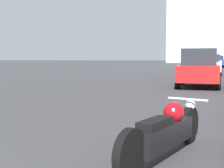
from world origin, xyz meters
TOP-DOWN VIEW (x-y plane):
  - motorcycle at (3.07, 3.48)m, footprint 0.83×2.32m
  - parked_car_red at (2.64, 14.21)m, footprint 1.97×3.88m
  - parked_car_silver at (2.47, 25.25)m, footprint 2.15×4.62m
  - parked_car_white at (2.44, 36.29)m, footprint 1.98×3.93m
  - parked_car_blue at (2.63, 47.45)m, footprint 2.14×4.57m

SIDE VIEW (x-z plane):
  - motorcycle at x=3.07m, z-range -0.01..0.71m
  - parked_car_silver at x=2.47m, z-range 0.02..1.65m
  - parked_car_red at x=2.64m, z-range -0.02..1.73m
  - parked_car_white at x=2.44m, z-range -0.01..1.73m
  - parked_car_blue at x=2.63m, z-range 0.02..1.74m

